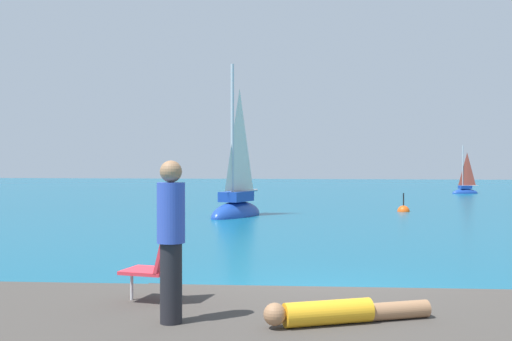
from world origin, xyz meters
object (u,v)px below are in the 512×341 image
object	(u,v)px
person_standing	(171,236)
beach_chair	(157,263)
sailboat_near	(237,207)
sailboat_far	(465,191)
marker_buoy	(403,211)
person_sunbather	(340,312)

from	to	relation	value
person_standing	beach_chair	xyz separation A→B (m)	(-0.42, 0.86, -0.42)
sailboat_near	beach_chair	distance (m)	17.57
sailboat_near	beach_chair	xyz separation A→B (m)	(2.08, -17.44, 0.62)
sailboat_far	marker_buoy	size ratio (longest dim) A/B	3.50
sailboat_far	marker_buoy	distance (m)	19.20
sailboat_near	sailboat_far	size ratio (longest dim) A/B	1.74
marker_buoy	sailboat_far	bearing A→B (deg)	70.28
beach_chair	sailboat_far	bearing A→B (deg)	-97.23
sailboat_near	beach_chair	bearing A→B (deg)	25.16
sailboat_near	person_sunbather	world-z (taller)	sailboat_near
person_standing	beach_chair	size ratio (longest dim) A/B	2.03
sailboat_near	person_standing	bearing A→B (deg)	26.13
person_standing	beach_chair	bearing A→B (deg)	-97.61
sailboat_near	person_standing	size ratio (longest dim) A/B	4.24
person_sunbather	person_standing	distance (m)	1.84
sailboat_far	beach_chair	xyz separation A→B (m)	(-11.54, -38.94, 0.78)
sailboat_far	person_standing	bearing A→B (deg)	54.15
beach_chair	sailboat_near	bearing A→B (deg)	-73.93
sailboat_far	person_sunbather	size ratio (longest dim) A/B	2.38
sailboat_far	beach_chair	bearing A→B (deg)	53.26
person_standing	marker_buoy	world-z (taller)	person_standing
sailboat_far	marker_buoy	world-z (taller)	sailboat_far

